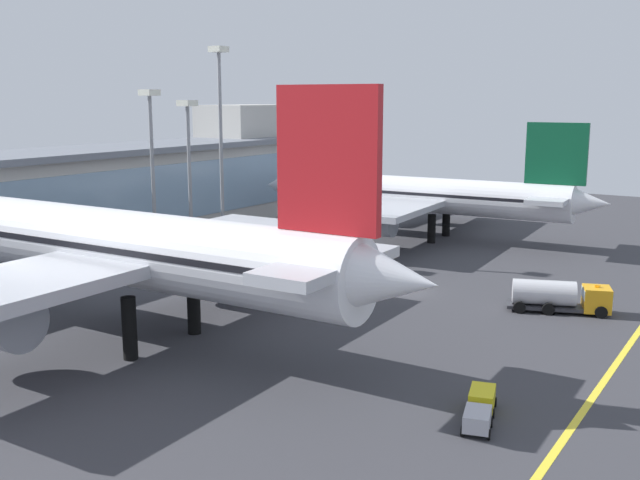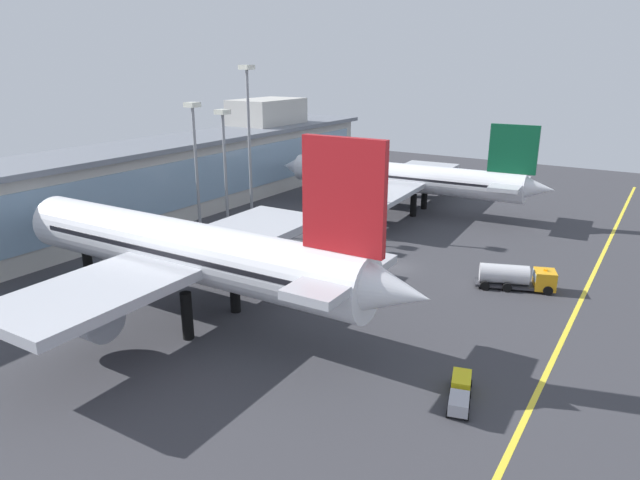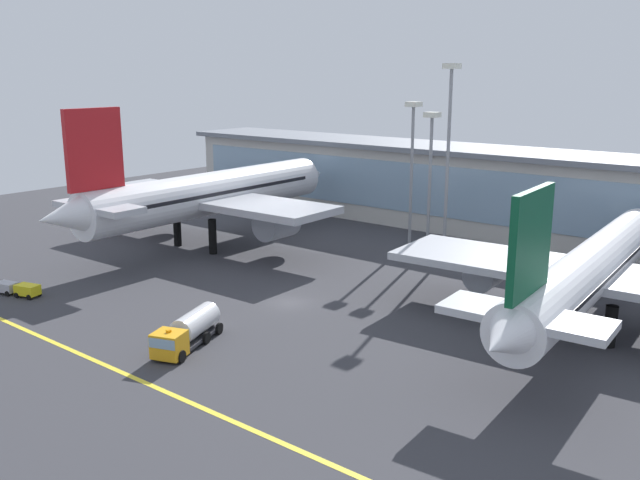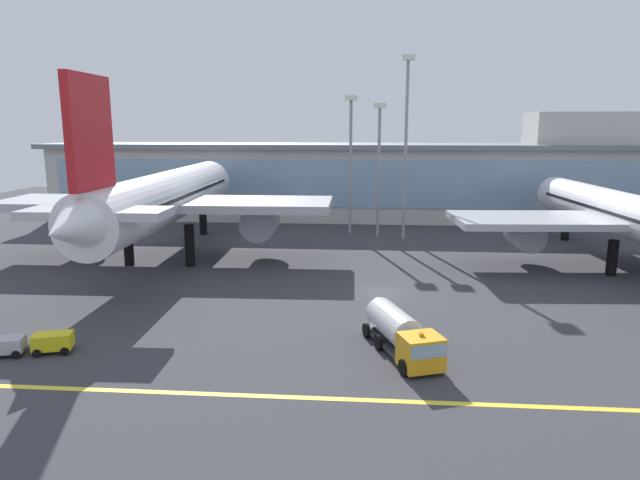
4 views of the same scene
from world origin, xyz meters
name	(u,v)px [view 1 (image 1 of 4)]	position (x,y,z in m)	size (l,w,h in m)	color
ground_plane	(409,291)	(0.00, 0.00, 0.00)	(180.00, 180.00, 0.00)	#38383D
terminal_building	(112,191)	(1.73, 44.73, 6.96)	(114.58, 14.00, 18.08)	beige
airliner_near_left	(132,250)	(-25.56, 12.04, 7.36)	(39.42, 51.77, 20.09)	black
airliner_near_right	(419,195)	(27.36, 11.80, 5.91)	(39.03, 50.28, 16.22)	black
fuel_tanker_truck	(562,296)	(0.85, -15.00, 1.51)	(5.50, 9.33, 2.90)	black
baggage_tug_near	(480,408)	(-25.22, -16.99, 0.79)	(5.80, 3.08, 1.40)	black
apron_light_mast_west	(152,148)	(-4.19, 31.07, 13.53)	(1.80, 1.80, 20.18)	gray
apron_light_mast_centre	(220,122)	(3.55, 27.22, 16.35)	(1.80, 1.80, 25.24)	gray
apron_light_mast_east	(189,153)	(-0.08, 29.13, 12.84)	(1.80, 1.80, 18.98)	gray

